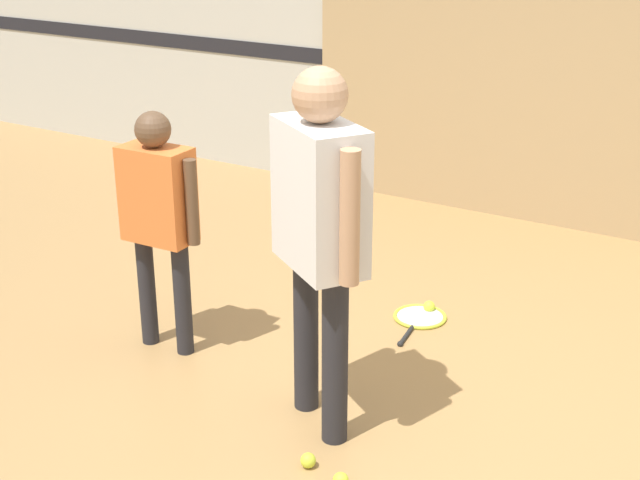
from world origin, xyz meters
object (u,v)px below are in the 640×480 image
object	(u,v)px
tennis_ball_near_instructor	(308,460)
tennis_ball_by_spare_racket	(429,306)
racket_spare_on_floor	(419,318)
tennis_ball_stray_left	(341,480)
person_instructor	(320,215)
person_student_left	(158,207)

from	to	relation	value
tennis_ball_near_instructor	tennis_ball_by_spare_racket	bearing A→B (deg)	96.21
racket_spare_on_floor	tennis_ball_near_instructor	size ratio (longest dim) A/B	8.16
tennis_ball_stray_left	tennis_ball_near_instructor	bearing A→B (deg)	165.92
racket_spare_on_floor	tennis_ball_near_instructor	xyz separation A→B (m)	(0.18, -1.49, 0.02)
tennis_ball_near_instructor	tennis_ball_stray_left	xyz separation A→B (m)	(0.18, -0.05, 0.00)
person_instructor	person_student_left	bearing A→B (deg)	-156.92
person_instructor	racket_spare_on_floor	distance (m)	1.54
racket_spare_on_floor	tennis_ball_stray_left	bearing A→B (deg)	5.68
racket_spare_on_floor	tennis_ball_near_instructor	world-z (taller)	tennis_ball_near_instructor
person_instructor	tennis_ball_stray_left	size ratio (longest dim) A/B	24.65
person_student_left	tennis_ball_stray_left	xyz separation A→B (m)	(1.38, -0.56, -0.76)
tennis_ball_stray_left	racket_spare_on_floor	bearing A→B (deg)	103.40
racket_spare_on_floor	tennis_ball_stray_left	xyz separation A→B (m)	(0.37, -1.54, 0.02)
person_instructor	person_student_left	xyz separation A→B (m)	(-1.06, 0.20, -0.22)
person_instructor	racket_spare_on_floor	size ratio (longest dim) A/B	3.02
tennis_ball_stray_left	person_student_left	bearing A→B (deg)	157.75
person_instructor	tennis_ball_stray_left	xyz separation A→B (m)	(0.32, -0.37, -0.97)
tennis_ball_near_instructor	racket_spare_on_floor	bearing A→B (deg)	96.97
tennis_ball_near_instructor	tennis_ball_stray_left	bearing A→B (deg)	-14.08
racket_spare_on_floor	tennis_ball_by_spare_racket	distance (m)	0.12
person_instructor	tennis_ball_stray_left	distance (m)	1.09
person_student_left	tennis_ball_near_instructor	bearing A→B (deg)	-25.24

